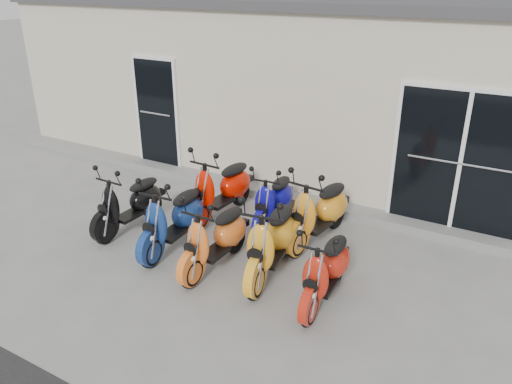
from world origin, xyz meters
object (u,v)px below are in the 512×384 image
scooter_front_red (326,262)px  scooter_back_red (221,180)px  scooter_front_blue (173,211)px  scooter_back_yellow (319,203)px  scooter_back_blue (274,194)px  scooter_front_orange_a (215,230)px  scooter_front_black (129,196)px  scooter_front_orange_b (272,232)px

scooter_front_red → scooter_back_red: 2.79m
scooter_front_blue → scooter_back_yellow: size_ratio=0.96×
scooter_back_blue → scooter_front_orange_a: bearing=-100.4°
scooter_back_blue → scooter_back_yellow: (0.82, -0.10, 0.08)m
scooter_back_blue → scooter_back_yellow: size_ratio=0.88×
scooter_front_orange_a → scooter_back_blue: bearing=87.2°
scooter_front_red → scooter_front_blue: bearing=174.6°
scooter_front_blue → scooter_front_red: 2.44m
scooter_front_black → scooter_front_blue: (0.99, -0.14, 0.03)m
scooter_front_orange_b → scooter_back_yellow: scooter_front_orange_b is taller
scooter_back_red → scooter_back_blue: bearing=10.5°
scooter_back_yellow → scooter_front_blue: bearing=-137.0°
scooter_front_red → scooter_front_orange_a: bearing=178.4°
scooter_front_orange_a → scooter_back_blue: 1.51m
scooter_front_red → scooter_back_yellow: bearing=113.9°
scooter_back_blue → scooter_back_yellow: bearing=-13.8°
scooter_front_orange_b → scooter_back_red: scooter_back_red is taller
scooter_back_red → scooter_back_blue: size_ratio=1.15×
scooter_front_black → scooter_front_red: scooter_front_black is taller
scooter_front_orange_a → scooter_front_orange_b: size_ratio=0.91×
scooter_front_orange_a → scooter_front_red: 1.61m
scooter_front_black → scooter_front_orange_a: size_ratio=1.00×
scooter_front_black → scooter_front_orange_b: (2.56, -0.04, 0.06)m
scooter_front_orange_b → scooter_front_red: bearing=-22.7°
scooter_front_orange_a → scooter_front_red: size_ratio=1.05×
scooter_front_blue → scooter_front_orange_a: size_ratio=1.05×
scooter_front_black → scooter_back_blue: 2.27m
scooter_front_black → scooter_back_blue: (1.92, 1.22, -0.02)m
scooter_front_orange_a → scooter_front_orange_b: (0.74, 0.24, 0.06)m
scooter_front_black → scooter_back_yellow: 2.96m
scooter_front_blue → scooter_back_yellow: bearing=31.6°
scooter_back_blue → scooter_front_orange_b: bearing=-69.7°
scooter_front_orange_b → scooter_back_yellow: (0.18, 1.16, -0.00)m
scooter_front_blue → scooter_front_orange_b: bearing=-0.5°
scooter_front_blue → scooter_front_orange_b: 1.58m
scooter_front_blue → scooter_front_red: size_ratio=1.10×
scooter_front_red → scooter_back_red: size_ratio=0.87×
scooter_front_red → scooter_back_blue: 2.11m
scooter_back_blue → scooter_back_yellow: 0.83m
scooter_front_red → scooter_back_red: bearing=148.1°
scooter_back_red → scooter_back_blue: (0.92, 0.11, -0.08)m
scooter_front_blue → scooter_back_yellow: 2.16m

